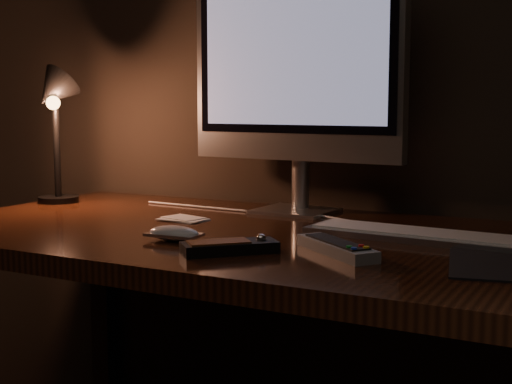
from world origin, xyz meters
The scene contains 9 objects.
desk centered at (0.00, 1.93, 0.62)m, with size 1.60×0.75×0.75m.
monitor centered at (-0.11, 2.12, 1.09)m, with size 0.54×0.17×0.57m.
keyboard centered at (0.24, 1.92, 0.76)m, with size 0.44×0.12×0.02m, color silver.
mouse centered at (-0.16, 1.69, 0.76)m, with size 0.11×0.06×0.02m, color white.
media_remote centered at (-0.01, 1.64, 0.76)m, with size 0.16×0.16×0.03m.
tv_remote centered at (0.16, 1.72, 0.76)m, with size 0.19×0.16×0.03m.
papers centered at (-0.28, 1.90, 0.75)m, with size 0.11×0.07×0.01m, color white.
desk_lamp centered at (-0.72, 1.96, 0.99)m, with size 0.16×0.18×0.36m.
cable centered at (-0.21, 2.08, 0.75)m, with size 0.01×0.01×0.59m, color white.
Camera 1 is at (0.60, 0.59, 1.01)m, focal length 50.00 mm.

